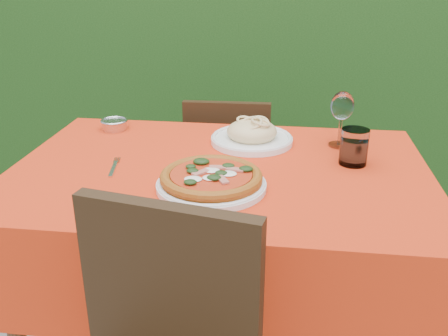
# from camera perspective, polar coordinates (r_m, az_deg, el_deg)

# --- Properties ---
(hedge) EXTENTS (3.20, 0.55, 1.78)m
(hedge) POSITION_cam_1_polar(r_m,az_deg,el_deg) (2.97, 3.76, 14.71)
(hedge) COLOR black
(hedge) RESTS_ON ground
(dining_table) EXTENTS (1.26, 0.86, 0.75)m
(dining_table) POSITION_cam_1_polar(r_m,az_deg,el_deg) (1.58, -0.49, -5.01)
(dining_table) COLOR #4D2E18
(dining_table) RESTS_ON ground
(chair_far) EXTENTS (0.37, 0.37, 0.80)m
(chair_far) POSITION_cam_1_polar(r_m,az_deg,el_deg) (2.23, 0.50, -0.33)
(chair_far) COLOR black
(chair_far) RESTS_ON ground
(pizza_plate) EXTENTS (0.35, 0.35, 0.06)m
(pizza_plate) POSITION_cam_1_polar(r_m,az_deg,el_deg) (1.37, -1.46, -1.33)
(pizza_plate) COLOR silver
(pizza_plate) RESTS_ON dining_table
(pasta_plate) EXTENTS (0.28, 0.28, 0.08)m
(pasta_plate) POSITION_cam_1_polar(r_m,az_deg,el_deg) (1.71, 3.20, 3.80)
(pasta_plate) COLOR white
(pasta_plate) RESTS_ON dining_table
(water_glass) EXTENTS (0.08, 0.08, 0.11)m
(water_glass) POSITION_cam_1_polar(r_m,az_deg,el_deg) (1.57, 14.62, 2.17)
(water_glass) COLOR silver
(water_glass) RESTS_ON dining_table
(wine_glass) EXTENTS (0.08, 0.08, 0.19)m
(wine_glass) POSITION_cam_1_polar(r_m,az_deg,el_deg) (1.69, 13.35, 6.67)
(wine_glass) COLOR silver
(wine_glass) RESTS_ON dining_table
(fork) EXTENTS (0.05, 0.16, 0.00)m
(fork) POSITION_cam_1_polar(r_m,az_deg,el_deg) (1.53, -12.54, -0.08)
(fork) COLOR silver
(fork) RESTS_ON dining_table
(steel_ramekin) EXTENTS (0.09, 0.09, 0.03)m
(steel_ramekin) POSITION_cam_1_polar(r_m,az_deg,el_deg) (1.89, -12.41, 4.81)
(steel_ramekin) COLOR silver
(steel_ramekin) RESTS_ON dining_table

